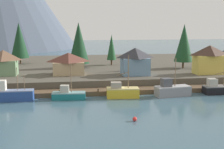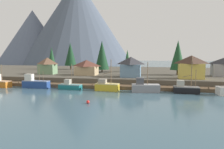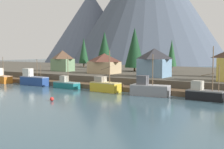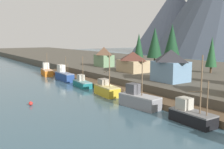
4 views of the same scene
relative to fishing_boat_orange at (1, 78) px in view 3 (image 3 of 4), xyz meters
The scene contains 19 objects.
ground_plane 39.88m from the fishing_boat_orange, 33.39° to the left, with size 400.00×400.00×1.00m, color #3D5B6B.
dock 33.50m from the fishing_boat_orange, ahead, with size 80.00×4.00×1.60m.
shoreline_bank 47.51m from the fishing_boat_orange, 45.56° to the left, with size 400.00×56.00×2.50m, color #4C473D.
mountain_west_peak 152.00m from the fishing_boat_orange, 117.63° to the left, with size 68.49×68.49×52.34m, color slate.
mountain_central_peak 151.23m from the fishing_boat_orange, 100.56° to the left, with size 110.35×110.35×84.26m, color #475160.
fishing_boat_orange is the anchor object (origin of this frame).
fishing_boat_blue 11.75m from the fishing_boat_orange, ahead, with size 8.22×2.34×6.67m.
fishing_boat_teal 23.01m from the fishing_boat_orange, ahead, with size 6.78×2.88×7.32m.
fishing_boat_yellow 33.99m from the fishing_boat_orange, ahead, with size 6.72×3.16×8.78m.
fishing_boat_grey 44.59m from the fishing_boat_orange, ahead, with size 7.66×3.72×8.06m.
fishing_boat_black 55.08m from the fishing_boat_orange, ahead, with size 6.47×2.79×9.47m.
house_blue 41.80m from the fishing_boat_orange, 17.88° to the left, with size 6.86×5.86×6.73m.
house_green 18.54m from the fishing_boat_orange, 65.27° to the left, with size 6.43×4.32×6.27m.
house_tan 28.29m from the fishing_boat_orange, 34.09° to the left, with size 7.94×5.99×5.45m.
conifer_near_left 39.71m from the fishing_boat_orange, 77.99° to the left, with size 5.61×5.61×12.96m.
conifer_near_right 39.91m from the fishing_boat_orange, 93.41° to the left, with size 3.86×3.86×10.96m.
conifer_mid_left 38.72m from the fishing_boat_orange, 46.11° to the left, with size 5.90×5.90×13.02m.
conifer_back_left 48.39m from the fishing_boat_orange, 40.71° to the left, with size 2.88×2.88×9.39m.
channel_buoy 36.46m from the fishing_boat_orange, 24.21° to the right, with size 0.70×0.70×0.70m, color red.
Camera 3 is at (37.58, -55.57, 8.71)m, focal length 49.61 mm.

